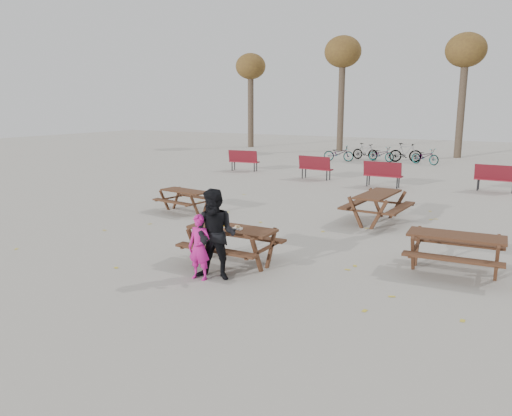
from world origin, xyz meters
The scene contains 14 objects.
ground centered at (0.00, 0.00, 0.00)m, with size 80.00×80.00×0.00m, color gray.
main_picnic_table centered at (0.00, 0.00, 0.59)m, with size 1.80×1.45×0.78m.
food_tray centered at (0.18, -0.07, 0.79)m, with size 0.18×0.11×0.04m, color white.
bread_roll centered at (0.18, -0.07, 0.83)m, with size 0.14×0.06×0.05m, color tan.
soda_bottle centered at (-0.12, -0.09, 0.85)m, with size 0.07×0.07×0.17m.
child centered at (-0.05, -1.07, 0.62)m, with size 0.45×0.30×1.25m, color #C61885.
adult centered at (0.21, -0.91, 0.86)m, with size 0.84×0.65×1.72m, color black.
picnic_table_east centered at (4.08, 1.67, 0.38)m, with size 1.79×1.44×0.77m, color #3C2216, non-canonical shape.
picnic_table_north centered at (-3.95, 3.60, 0.34)m, with size 1.56×1.26×0.67m, color #3C2216, non-canonical shape.
picnic_table_far centered at (1.56, 5.10, 0.42)m, with size 1.93×1.56×0.83m, color #3C2216, non-canonical shape.
park_bench_row centered at (-1.59, 12.04, 0.52)m, with size 12.90×2.06×1.03m.
bicycle_row centered at (-2.39, 20.05, 0.47)m, with size 6.44×2.41×1.07m.
tree_row centered at (0.90, 25.15, 6.19)m, with size 32.17×3.52×8.26m.
fallen_leaves centered at (0.50, 2.50, 0.00)m, with size 11.00×11.00×0.01m, color gold, non-canonical shape.
Camera 1 is at (5.28, -8.36, 3.25)m, focal length 35.00 mm.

